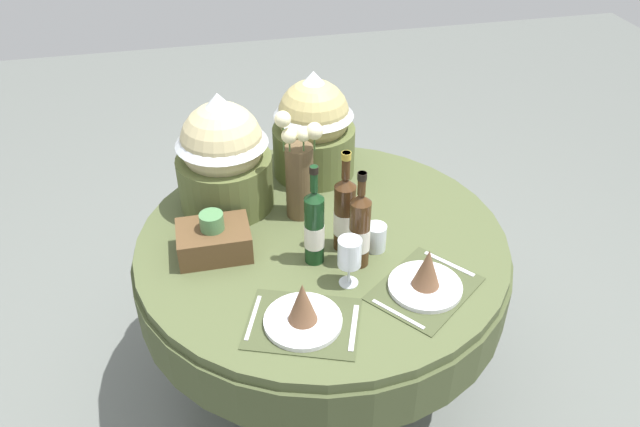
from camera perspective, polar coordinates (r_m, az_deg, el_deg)
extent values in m
plane|color=slate|center=(2.79, 0.15, -14.38)|extent=(8.00, 8.00, 0.00)
cylinder|color=#4C5633|center=(2.28, 0.18, -2.52)|extent=(1.33, 1.33, 0.04)
cylinder|color=#464F2E|center=(2.35, 0.18, -4.69)|extent=(1.36, 1.36, 0.19)
cylinder|color=black|center=(2.52, 0.17, -8.97)|extent=(0.12, 0.12, 0.68)
cylinder|color=black|center=(2.78, 0.15, -14.18)|extent=(0.76, 0.76, 0.03)
cube|color=#41492B|center=(1.95, -1.55, -9.89)|extent=(0.41, 0.36, 0.00)
cylinder|color=white|center=(1.94, -1.56, -9.68)|extent=(0.24, 0.24, 0.02)
cone|color=brown|center=(1.88, -1.59, -8.02)|extent=(0.09, 0.09, 0.14)
cube|color=silver|center=(1.97, -6.07, -9.33)|extent=(0.08, 0.18, 0.00)
cube|color=silver|center=(1.93, 3.07, -10.25)|extent=(0.08, 0.18, 0.00)
cube|color=#41492B|center=(2.08, 9.45, -6.71)|extent=(0.43, 0.41, 0.00)
cylinder|color=white|center=(2.08, 9.48, -6.51)|extent=(0.24, 0.24, 0.02)
cone|color=brown|center=(2.03, 9.69, -4.87)|extent=(0.09, 0.09, 0.14)
cube|color=silver|center=(1.98, 7.07, -9.01)|extent=(0.13, 0.16, 0.00)
cube|color=silver|center=(2.19, 11.60, -4.48)|extent=(0.13, 0.16, 0.00)
cylinder|color=brown|center=(2.30, -1.86, 2.91)|extent=(0.10, 0.10, 0.29)
sphere|color=beige|center=(2.17, -0.53, 7.47)|extent=(0.06, 0.06, 0.06)
cylinder|color=#4C7038|center=(2.19, -0.52, 6.37)|extent=(0.01, 0.01, 0.05)
sphere|color=beige|center=(2.17, -1.51, 7.17)|extent=(0.05, 0.05, 0.05)
cylinder|color=#4C7038|center=(2.19, -1.49, 6.25)|extent=(0.01, 0.01, 0.05)
sphere|color=beige|center=(2.15, -3.39, 8.51)|extent=(0.06, 0.06, 0.06)
cylinder|color=#4C7038|center=(2.18, -3.33, 6.88)|extent=(0.01, 0.01, 0.10)
sphere|color=beige|center=(2.17, -2.79, 7.04)|extent=(0.06, 0.06, 0.06)
cylinder|color=#4C7038|center=(2.19, -2.76, 6.14)|extent=(0.01, 0.01, 0.04)
cylinder|color=#422814|center=(2.08, 3.59, -1.82)|extent=(0.07, 0.07, 0.25)
cylinder|color=silver|center=(2.09, 3.57, -2.25)|extent=(0.07, 0.07, 0.09)
cone|color=#422814|center=(2.00, 3.74, 1.38)|extent=(0.07, 0.07, 0.03)
cylinder|color=#422814|center=(1.97, 3.80, 2.71)|extent=(0.03, 0.03, 0.08)
cylinder|color=black|center=(1.95, 3.84, 3.39)|extent=(0.03, 0.03, 0.02)
cylinder|color=#422814|center=(2.15, 2.24, -0.36)|extent=(0.07, 0.07, 0.25)
cylinder|color=silver|center=(2.16, 2.23, -0.79)|extent=(0.08, 0.08, 0.09)
cone|color=#422814|center=(2.07, 2.33, 2.83)|extent=(0.07, 0.07, 0.03)
cylinder|color=#422814|center=(2.04, 2.37, 4.36)|extent=(0.03, 0.03, 0.10)
cylinder|color=#B29933|center=(2.02, 2.40, 5.24)|extent=(0.03, 0.03, 0.02)
cylinder|color=#143819|center=(2.09, -0.52, -1.55)|extent=(0.07, 0.07, 0.25)
cylinder|color=silver|center=(2.10, -0.52, -1.99)|extent=(0.07, 0.07, 0.09)
cone|color=#143819|center=(2.01, -0.54, 1.67)|extent=(0.07, 0.07, 0.03)
cylinder|color=#143819|center=(1.97, -0.55, 3.14)|extent=(0.03, 0.03, 0.09)
cylinder|color=black|center=(1.95, -0.56, 3.98)|extent=(0.03, 0.03, 0.02)
cylinder|color=silver|center=(2.08, 2.59, -6.24)|extent=(0.06, 0.06, 0.00)
cylinder|color=silver|center=(2.05, 2.62, -5.42)|extent=(0.01, 0.01, 0.08)
cylinder|color=silver|center=(2.00, 2.69, -3.54)|extent=(0.08, 0.08, 0.10)
cylinder|color=silver|center=(2.19, 5.07, -2.16)|extent=(0.07, 0.07, 0.10)
cylinder|color=#566033|center=(2.41, -8.51, 2.94)|extent=(0.36, 0.36, 0.20)
sphere|color=#C6B784|center=(2.33, -8.86, 6.34)|extent=(0.30, 0.30, 0.30)
cone|color=silver|center=(2.28, -9.09, 8.48)|extent=(0.34, 0.34, 0.20)
cylinder|color=#566033|center=(2.58, -0.56, 5.75)|extent=(0.33, 0.33, 0.20)
sphere|color=tan|center=(2.51, -0.58, 8.90)|extent=(0.28, 0.28, 0.28)
cone|color=silver|center=(2.47, -0.59, 10.80)|extent=(0.32, 0.32, 0.18)
cube|color=brown|center=(2.20, -9.56, -2.44)|extent=(0.25, 0.18, 0.10)
cylinder|color=#4C7F4C|center=(2.15, -9.77, -0.72)|extent=(0.08, 0.08, 0.06)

